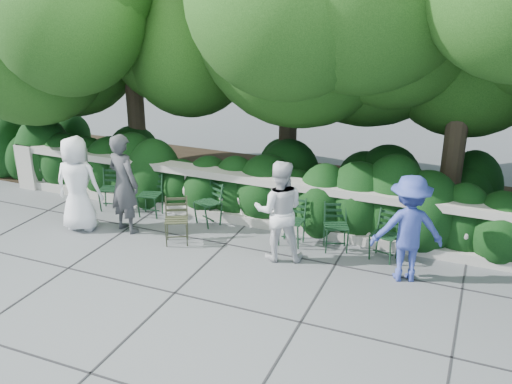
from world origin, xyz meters
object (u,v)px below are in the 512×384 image
at_px(chair_c, 203,226).
at_px(person_casual_man, 279,211).
at_px(person_older_blue, 408,229).
at_px(chair_b, 148,218).
at_px(chair_f, 379,262).
at_px(chair_weathered, 177,246).
at_px(chair_d, 336,253).
at_px(chair_e, 288,247).
at_px(person_woman_grey, 124,184).
at_px(chair_a, 110,212).
at_px(person_businessman, 78,184).

relative_size(chair_c, person_casual_man, 0.49).
distance_m(chair_c, person_older_blue, 3.98).
xyz_separation_m(chair_b, chair_f, (4.56, -0.07, 0.00)).
xyz_separation_m(chair_weathered, person_casual_man, (1.80, 0.30, 0.86)).
distance_m(chair_f, person_older_blue, 1.04).
height_order(chair_d, chair_e, same).
distance_m(person_woman_grey, person_older_blue, 5.07).
bearing_deg(chair_d, person_woman_grey, 166.27).
bearing_deg(chair_a, chair_e, -19.80).
xyz_separation_m(chair_f, person_businessman, (-5.45, -0.80, 0.90)).
bearing_deg(person_older_blue, chair_d, -39.76).
xyz_separation_m(chair_b, person_older_blue, (5.02, -0.45, 0.86)).
relative_size(chair_e, person_older_blue, 0.49).
xyz_separation_m(chair_b, chair_c, (1.16, 0.08, 0.00)).
relative_size(person_businessman, person_woman_grey, 0.96).
distance_m(chair_d, person_older_blue, 1.54).
xyz_separation_m(chair_a, person_casual_man, (3.84, -0.54, 0.86)).
relative_size(chair_a, chair_d, 1.00).
bearing_deg(chair_e, chair_d, 6.52).
distance_m(chair_d, chair_f, 0.75).
bearing_deg(person_casual_man, chair_c, -39.52).
bearing_deg(chair_weathered, chair_c, 62.06).
bearing_deg(chair_weathered, person_older_blue, -21.30).
bearing_deg(person_older_blue, person_businessman, -16.66).
bearing_deg(chair_b, person_woman_grey, -103.88).
bearing_deg(chair_f, chair_d, -171.61).
height_order(chair_c, chair_weathered, same).
bearing_deg(chair_e, person_casual_man, -93.58).
bearing_deg(chair_e, chair_c, 173.00).
xyz_separation_m(person_woman_grey, person_older_blue, (5.07, 0.17, -0.07)).
distance_m(chair_a, chair_e, 3.87).
xyz_separation_m(chair_b, chair_d, (3.81, -0.04, 0.00)).
distance_m(chair_c, chair_e, 1.83).
height_order(chair_c, person_businessman, person_businessman).
height_order(chair_e, person_casual_man, person_casual_man).
xyz_separation_m(chair_e, person_businessman, (-3.86, -0.74, 0.90)).
height_order(chair_weathered, person_older_blue, person_older_blue).
distance_m(person_woman_grey, person_casual_man, 3.01).
xyz_separation_m(chair_a, chair_b, (0.89, 0.02, 0.00)).
height_order(chair_d, person_woman_grey, person_woman_grey).
bearing_deg(chair_weathered, chair_d, -10.12).
relative_size(chair_b, chair_weathered, 1.00).
relative_size(chair_d, chair_e, 1.00).
distance_m(chair_weathered, person_casual_man, 2.02).
distance_m(chair_b, chair_c, 1.16).
bearing_deg(person_businessman, person_older_blue, 173.91).
distance_m(chair_d, person_woman_grey, 4.02).
xyz_separation_m(chair_e, person_woman_grey, (-3.03, -0.49, 0.93)).
bearing_deg(chair_b, chair_f, -9.84).
xyz_separation_m(chair_a, chair_weathered, (2.04, -0.84, 0.00)).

